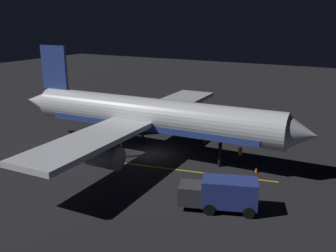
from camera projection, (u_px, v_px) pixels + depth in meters
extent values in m
cube|color=black|center=(152.00, 155.00, 41.72)|extent=(180.00, 180.00, 0.20)
cube|color=gold|center=(173.00, 169.00, 37.59)|extent=(4.20, 19.82, 0.01)
cylinder|color=white|center=(152.00, 115.00, 40.48)|extent=(4.79, 28.33, 3.59)
cube|color=#2D479E|center=(152.00, 124.00, 40.75)|extent=(4.43, 24.10, 0.65)
cone|color=white|center=(301.00, 134.00, 33.91)|extent=(3.64, 3.02, 3.52)
cone|color=white|center=(41.00, 101.00, 47.28)|extent=(3.42, 4.45, 3.23)
cube|color=#2D479E|center=(54.00, 67.00, 44.96)|extent=(0.51, 3.61, 5.07)
cube|color=white|center=(176.00, 102.00, 49.01)|extent=(14.70, 5.41, 0.50)
cylinder|color=slate|center=(182.00, 115.00, 48.25)|extent=(2.23, 3.29, 2.10)
cube|color=white|center=(88.00, 142.00, 33.46)|extent=(14.70, 5.41, 0.50)
cylinder|color=slate|center=(104.00, 156.00, 33.94)|extent=(2.23, 3.29, 2.10)
cylinder|color=black|center=(220.00, 154.00, 37.97)|extent=(0.38, 0.38, 2.64)
cylinder|color=black|center=(143.00, 135.00, 44.22)|extent=(0.38, 0.38, 2.64)
cylinder|color=black|center=(122.00, 145.00, 40.52)|extent=(0.38, 0.38, 2.64)
cube|color=navy|center=(230.00, 192.00, 29.18)|extent=(3.37, 4.65, 2.10)
cube|color=#38383D|center=(191.00, 193.00, 29.74)|extent=(2.48, 2.36, 1.50)
cylinder|color=black|center=(210.00, 203.00, 29.70)|extent=(2.48, 1.62, 0.90)
cylinder|color=black|center=(248.00, 206.00, 29.23)|extent=(2.48, 1.62, 0.90)
cube|color=navy|center=(167.00, 117.00, 52.01)|extent=(2.23, 4.01, 1.91)
cube|color=#38383D|center=(186.00, 121.00, 50.80)|extent=(2.05, 1.86, 1.50)
cylinder|color=black|center=(176.00, 125.00, 51.66)|extent=(2.34, 0.97, 0.90)
cylinder|color=black|center=(158.00, 122.00, 52.88)|extent=(2.34, 0.97, 0.90)
cylinder|color=black|center=(240.00, 159.00, 39.17)|extent=(0.32, 0.32, 0.85)
cylinder|color=orange|center=(240.00, 152.00, 38.96)|extent=(0.40, 0.40, 0.65)
sphere|color=tan|center=(240.00, 148.00, 38.84)|extent=(0.24, 0.24, 0.24)
cone|color=#EA590F|center=(226.00, 183.00, 33.80)|extent=(0.36, 0.36, 0.55)
cube|color=black|center=(226.00, 186.00, 33.87)|extent=(0.50, 0.50, 0.03)
cone|color=#EA590F|center=(205.00, 141.00, 45.23)|extent=(0.36, 0.36, 0.55)
cube|color=black|center=(205.00, 143.00, 45.30)|extent=(0.50, 0.50, 0.03)
cone|color=#EA590F|center=(189.00, 201.00, 30.48)|extent=(0.36, 0.36, 0.55)
cube|color=black|center=(189.00, 204.00, 30.55)|extent=(0.50, 0.50, 0.03)
cone|color=#EA590F|center=(256.00, 170.00, 36.74)|extent=(0.36, 0.36, 0.55)
cube|color=black|center=(256.00, 172.00, 36.81)|extent=(0.50, 0.50, 0.03)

